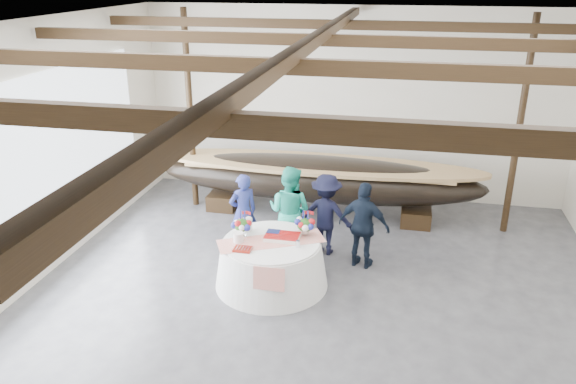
# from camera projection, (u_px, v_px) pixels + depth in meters

# --- Properties ---
(floor) EXTENTS (10.00, 12.00, 0.01)m
(floor) POSITION_uv_depth(u_px,v_px,m) (306.00, 334.00, 8.67)
(floor) COLOR #3D3D42
(floor) RESTS_ON ground
(wall_back) EXTENTS (10.00, 0.02, 4.50)m
(wall_back) POSITION_uv_depth(u_px,v_px,m) (352.00, 105.00, 13.28)
(wall_back) COLOR silver
(wall_back) RESTS_ON ground
(ceiling) EXTENTS (10.00, 12.00, 0.01)m
(ceiling) POSITION_uv_depth(u_px,v_px,m) (310.00, 33.00, 6.99)
(ceiling) COLOR white
(ceiling) RESTS_ON wall_back
(pavilion_structure) EXTENTS (9.80, 11.76, 4.50)m
(pavilion_structure) POSITION_uv_depth(u_px,v_px,m) (319.00, 64.00, 7.89)
(pavilion_structure) COLOR black
(pavilion_structure) RESTS_ON ground
(open_bay) EXTENTS (0.03, 7.00, 3.20)m
(open_bay) POSITION_uv_depth(u_px,v_px,m) (41.00, 178.00, 9.85)
(open_bay) COLOR silver
(open_bay) RESTS_ON ground
(longboat_display) EXTENTS (7.37, 1.47, 1.38)m
(longboat_display) POSITION_uv_depth(u_px,v_px,m) (318.00, 178.00, 12.55)
(longboat_display) COLOR black
(longboat_display) RESTS_ON ground
(banquet_table) EXTENTS (2.00, 2.00, 0.86)m
(banquet_table) POSITION_uv_depth(u_px,v_px,m) (271.00, 263.00, 9.89)
(banquet_table) COLOR white
(banquet_table) RESTS_ON ground
(tabletop_items) EXTENTS (1.90, 1.32, 0.40)m
(tabletop_items) POSITION_uv_depth(u_px,v_px,m) (271.00, 229.00, 9.84)
(tabletop_items) COLOR red
(tabletop_items) RESTS_ON banquet_table
(guest_woman_blue) EXTENTS (0.68, 0.65, 1.57)m
(guest_woman_blue) POSITION_uv_depth(u_px,v_px,m) (243.00, 212.00, 11.06)
(guest_woman_blue) COLOR navy
(guest_woman_blue) RESTS_ON ground
(guest_woman_teal) EXTENTS (1.03, 0.89, 1.81)m
(guest_woman_teal) POSITION_uv_depth(u_px,v_px,m) (290.00, 211.00, 10.80)
(guest_woman_teal) COLOR #21AE94
(guest_woman_teal) RESTS_ON ground
(guest_man_left) EXTENTS (1.13, 0.74, 1.63)m
(guest_man_left) POSITION_uv_depth(u_px,v_px,m) (326.00, 214.00, 10.87)
(guest_man_left) COLOR black
(guest_man_left) RESTS_ON ground
(guest_man_right) EXTENTS (1.06, 0.66, 1.68)m
(guest_man_right) POSITION_uv_depth(u_px,v_px,m) (364.00, 226.00, 10.35)
(guest_man_right) COLOR black
(guest_man_right) RESTS_ON ground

